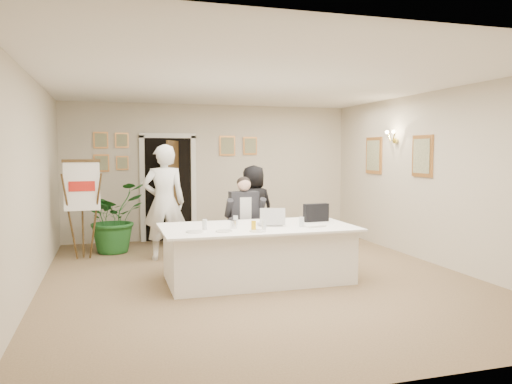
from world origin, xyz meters
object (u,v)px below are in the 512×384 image
object	(u,v)px
laptop_bag	(316,213)
paper_stack	(313,226)
oj_glass	(254,226)
steel_jug	(234,224)
standing_woman	(253,208)
laptop	(270,215)
standing_man	(164,202)
potted_palm	(113,217)
flip_chart	(83,215)
seated_man	(245,221)
conference_table	(257,253)

from	to	relation	value
laptop_bag	paper_stack	size ratio (longest dim) A/B	1.30
oj_glass	steel_jug	size ratio (longest dim) A/B	1.18
standing_woman	paper_stack	world-z (taller)	standing_woman
laptop	steel_jug	size ratio (longest dim) A/B	3.37
standing_man	paper_stack	bearing A→B (deg)	132.22
potted_palm	flip_chart	bearing A→B (deg)	-133.66
standing_man	oj_glass	xyz separation A→B (m)	(0.95, -2.13, -0.13)
laptop_bag	paper_stack	distance (m)	0.54
laptop	laptop_bag	xyz separation A→B (m)	(0.78, 0.15, -0.01)
standing_man	steel_jug	world-z (taller)	standing_man
seated_man	laptop	distance (m)	0.95
flip_chart	laptop	size ratio (longest dim) A/B	4.47
conference_table	flip_chart	size ratio (longest dim) A/B	1.62
paper_stack	steel_jug	bearing A→B (deg)	171.32
paper_stack	seated_man	bearing A→B (deg)	117.99
laptop	laptop_bag	bearing A→B (deg)	26.12
oj_glass	steel_jug	world-z (taller)	oj_glass
seated_man	standing_man	size ratio (longest dim) A/B	0.74
steel_jug	seated_man	bearing A→B (deg)	67.65
oj_glass	seated_man	bearing A→B (deg)	80.04
conference_table	potted_palm	bearing A→B (deg)	126.23
laptop_bag	flip_chart	bearing A→B (deg)	145.92
flip_chart	oj_glass	world-z (taller)	flip_chart
standing_woman	laptop	world-z (taller)	standing_woman
flip_chart	oj_glass	size ratio (longest dim) A/B	12.74
potted_palm	steel_jug	world-z (taller)	potted_palm
potted_palm	laptop_bag	world-z (taller)	potted_palm
flip_chart	standing_man	world-z (taller)	standing_man
standing_woman	potted_palm	xyz separation A→B (m)	(-2.50, 0.50, -0.15)
flip_chart	paper_stack	xyz separation A→B (m)	(3.17, -2.41, 0.02)
laptop_bag	oj_glass	distance (m)	1.27
laptop_bag	laptop	bearing A→B (deg)	-173.77
seated_man	steel_jug	size ratio (longest dim) A/B	13.11
standing_woman	conference_table	bearing A→B (deg)	69.97
potted_palm	steel_jug	size ratio (longest dim) A/B	11.58
seated_man	paper_stack	world-z (taller)	seated_man
conference_table	flip_chart	distance (m)	3.26
laptop	steel_jug	bearing A→B (deg)	-149.21
seated_man	laptop	world-z (taller)	seated_man
seated_man	oj_glass	size ratio (longest dim) A/B	11.09
seated_man	flip_chart	world-z (taller)	flip_chart
flip_chart	laptop_bag	bearing A→B (deg)	-29.54
standing_man	potted_palm	distance (m)	1.26
oj_glass	paper_stack	bearing A→B (deg)	5.92
standing_woman	laptop_bag	distance (m)	2.01
laptop	oj_glass	xyz separation A→B (m)	(-0.36, -0.42, -0.07)
conference_table	paper_stack	world-z (taller)	paper_stack
seated_man	flip_chart	distance (m)	2.77
potted_palm	oj_glass	distance (m)	3.51
laptop	laptop_bag	size ratio (longest dim) A/B	0.97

